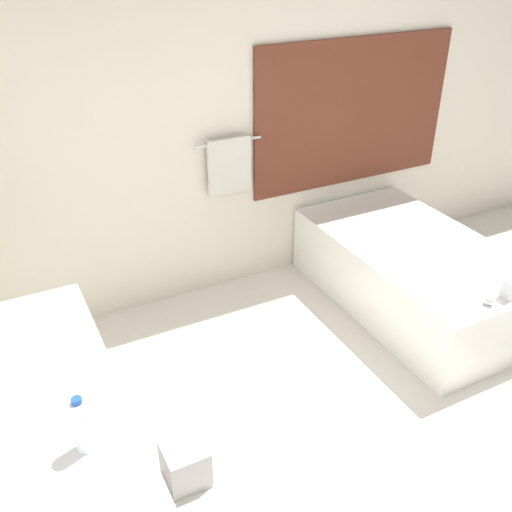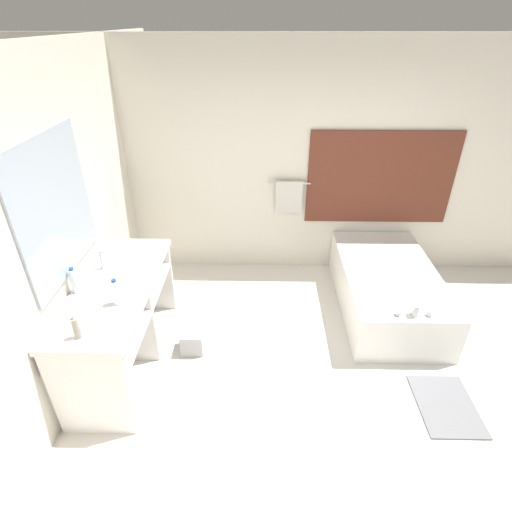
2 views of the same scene
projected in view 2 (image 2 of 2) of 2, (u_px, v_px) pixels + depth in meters
ground_plane at (332, 402)px, 3.40m from camera, size 16.00×16.00×0.00m
wall_back_with_blinds at (318, 166)px, 4.62m from camera, size 7.40×0.13×2.70m
wall_left_with_mirror at (27, 264)px, 2.75m from camera, size 0.08×7.40×2.70m
vanity_counter at (120, 304)px, 3.53m from camera, size 0.64×1.62×0.87m
sink_faucet at (102, 260)px, 3.55m from camera, size 0.09×0.04×0.18m
bathtub at (387, 287)px, 4.38m from camera, size 0.98×1.74×0.63m
water_bottle_1 at (116, 292)px, 3.10m from camera, size 0.06×0.06×0.23m
water_bottle_2 at (74, 281)px, 3.24m from camera, size 0.06×0.06×0.23m
soap_dispenser at (76, 328)px, 2.78m from camera, size 0.05×0.05×0.20m
waste_bin at (193, 341)px, 3.88m from camera, size 0.21×0.21×0.22m
bath_mat at (446, 405)px, 3.36m from camera, size 0.47×0.63×0.02m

